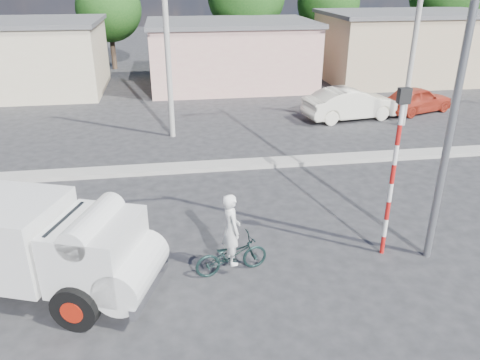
{
  "coord_description": "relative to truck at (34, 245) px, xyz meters",
  "views": [
    {
      "loc": [
        -2.08,
        -8.25,
        6.73
      ],
      "look_at": [
        -0.21,
        3.83,
        1.3
      ],
      "focal_mm": 35.0,
      "sensor_mm": 36.0,
      "label": 1
    }
  ],
  "objects": [
    {
      "name": "ground_plane",
      "position": [
        5.22,
        -1.16,
        -1.26
      ],
      "size": [
        120.0,
        120.0,
        0.0
      ],
      "primitive_type": "plane",
      "color": "#262629",
      "rests_on": "ground"
    },
    {
      "name": "median",
      "position": [
        5.22,
        6.84,
        -1.18
      ],
      "size": [
        40.0,
        0.8,
        0.16
      ],
      "primitive_type": "cube",
      "color": "#99968E",
      "rests_on": "ground"
    },
    {
      "name": "truck",
      "position": [
        0.0,
        0.0,
        0.0
      ],
      "size": [
        5.82,
        3.71,
        2.26
      ],
      "rotation": [
        0.0,
        0.0,
        -0.35
      ],
      "color": "black",
      "rests_on": "ground"
    },
    {
      "name": "bicycle",
      "position": [
        4.41,
        0.1,
        -0.78
      ],
      "size": [
        1.9,
        0.97,
        0.95
      ],
      "primitive_type": "imported",
      "rotation": [
        0.0,
        0.0,
        1.77
      ],
      "color": "#162928",
      "rests_on": "ground"
    },
    {
      "name": "cyclist",
      "position": [
        4.41,
        0.1,
        -0.35
      ],
      "size": [
        0.55,
        0.73,
        1.81
      ],
      "primitive_type": "imported",
      "rotation": [
        0.0,
        0.0,
        1.77
      ],
      "color": "white",
      "rests_on": "ground"
    },
    {
      "name": "car_cream",
      "position": [
        12.07,
        12.22,
        -0.48
      ],
      "size": [
        4.92,
        2.34,
        1.56
      ],
      "primitive_type": "imported",
      "rotation": [
        0.0,
        0.0,
        1.72
      ],
      "color": "white",
      "rests_on": "ground"
    },
    {
      "name": "car_red",
      "position": [
        15.95,
        12.88,
        -0.57
      ],
      "size": [
        4.32,
        2.85,
        1.37
      ],
      "primitive_type": "imported",
      "rotation": [
        0.0,
        0.0,
        1.91
      ],
      "color": "#B43320",
      "rests_on": "ground"
    },
    {
      "name": "traffic_pole",
      "position": [
        8.42,
        0.34,
        1.34
      ],
      "size": [
        0.28,
        0.18,
        4.36
      ],
      "color": "red",
      "rests_on": "ground"
    },
    {
      "name": "streetlight",
      "position": [
        9.36,
        0.04,
        3.71
      ],
      "size": [
        2.34,
        0.22,
        9.0
      ],
      "color": "slate",
      "rests_on": "ground"
    },
    {
      "name": "building_row",
      "position": [
        6.32,
        20.84,
        0.88
      ],
      "size": [
        37.8,
        7.3,
        4.44
      ],
      "color": "beige",
      "rests_on": "ground"
    },
    {
      "name": "utility_poles",
      "position": [
        8.47,
        10.84,
        2.81
      ],
      "size": [
        35.4,
        0.24,
        8.0
      ],
      "color": "#99968E",
      "rests_on": "ground"
    }
  ]
}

